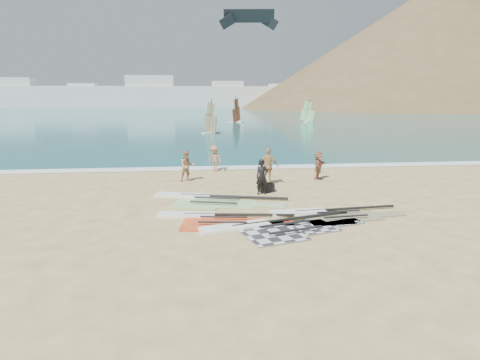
{
  "coord_description": "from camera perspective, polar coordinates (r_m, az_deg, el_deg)",
  "views": [
    {
      "loc": [
        -2.83,
        -12.08,
        4.41
      ],
      "look_at": [
        -1.06,
        4.0,
        1.0
      ],
      "focal_mm": 30.0,
      "sensor_mm": 36.0,
      "label": 1
    }
  ],
  "objects": [
    {
      "name": "rig_green",
      "position": [
        17.24,
        -4.78,
        -2.79
      ],
      "size": [
        5.78,
        3.02,
        0.2
      ],
      "rotation": [
        0.0,
        0.0,
        -0.26
      ],
      "color": "#4CAA1A",
      "rests_on": "ground"
    },
    {
      "name": "rig_orange",
      "position": [
        15.41,
        12.28,
        -4.81
      ],
      "size": [
        5.1,
        2.11,
        0.2
      ],
      "rotation": [
        0.0,
        0.0,
        0.09
      ],
      "color": "#FC5E28",
      "rests_on": "ground"
    },
    {
      "name": "beachgoer_back",
      "position": [
        20.25,
        4.03,
        1.97
      ],
      "size": [
        1.17,
        0.94,
        1.85
      ],
      "primitive_type": "imported",
      "rotation": [
        0.0,
        0.0,
        2.61
      ],
      "color": "tan",
      "rests_on": "ground"
    },
    {
      "name": "ground",
      "position": [
        13.17,
        6.55,
        -7.74
      ],
      "size": [
        300.0,
        300.0,
        0.0
      ],
      "primitive_type": "plane",
      "color": "tan",
      "rests_on": "ground"
    },
    {
      "name": "surf_line",
      "position": [
        24.94,
        0.33,
        1.71
      ],
      "size": [
        300.0,
        1.2,
        0.04
      ],
      "primitive_type": "cube",
      "color": "white",
      "rests_on": "ground"
    },
    {
      "name": "beachgoer_mid",
      "position": [
        23.79,
        -3.64,
        3.07
      ],
      "size": [
        1.13,
        1.07,
        1.54
      ],
      "primitive_type": "imported",
      "rotation": [
        0.0,
        0.0,
        -0.69
      ],
      "color": "#9E7152",
      "rests_on": "ground"
    },
    {
      "name": "sea",
      "position": [
        144.17,
        -5.23,
        10.09
      ],
      "size": [
        300.0,
        240.0,
        0.06
      ],
      "primitive_type": "cube",
      "color": "#0B4E4B",
      "rests_on": "ground"
    },
    {
      "name": "beachgoer_left",
      "position": [
        21.13,
        -7.53,
        1.98
      ],
      "size": [
        0.93,
        0.81,
        1.62
      ],
      "primitive_type": "imported",
      "rotation": [
        0.0,
        0.0,
        0.28
      ],
      "color": "tan",
      "rests_on": "ground"
    },
    {
      "name": "beachgoer_right",
      "position": [
        21.8,
        11.09,
        2.02
      ],
      "size": [
        1.15,
        1.41,
        1.51
      ],
      "primitive_type": "imported",
      "rotation": [
        0.0,
        0.0,
        0.98
      ],
      "color": "#9E694C",
      "rests_on": "ground"
    },
    {
      "name": "headland_main",
      "position": [
        167.09,
        25.79,
        9.22
      ],
      "size": [
        143.0,
        143.0,
        45.0
      ],
      "primitive_type": "cone",
      "color": "brown",
      "rests_on": "ground"
    },
    {
      "name": "rig_red",
      "position": [
        14.55,
        -4.0,
        -5.56
      ],
      "size": [
        5.06,
        2.33,
        0.2
      ],
      "rotation": [
        0.0,
        0.0,
        -0.14
      ],
      "color": "red",
      "rests_on": "ground"
    },
    {
      "name": "gear_bag_near",
      "position": [
        18.73,
        3.79,
        -1.11
      ],
      "size": [
        0.76,
        0.67,
        0.4
      ],
      "primitive_type": "cube",
      "rotation": [
        0.0,
        0.0,
        0.41
      ],
      "color": "black",
      "rests_on": "ground"
    },
    {
      "name": "rig_grey",
      "position": [
        13.64,
        4.54,
        -6.78
      ],
      "size": [
        5.85,
        3.15,
        0.2
      ],
      "rotation": [
        0.0,
        0.0,
        0.28
      ],
      "color": "#2A2A2C",
      "rests_on": "ground"
    },
    {
      "name": "kitesurf_kite",
      "position": [
        52.89,
        1.28,
        22.08
      ],
      "size": [
        7.38,
        1.55,
        2.41
      ],
      "rotation": [
        0.0,
        0.0,
        -0.12
      ],
      "color": "black",
      "rests_on": "ground"
    },
    {
      "name": "windsurfer_left",
      "position": [
        47.94,
        -4.21,
        8.05
      ],
      "size": [
        2.27,
        2.41,
        4.1
      ],
      "rotation": [
        0.0,
        0.0,
        0.53
      ],
      "color": "white",
      "rests_on": "ground"
    },
    {
      "name": "far_town",
      "position": [
        162.59,
        -11.06,
        11.71
      ],
      "size": [
        160.0,
        8.0,
        12.0
      ],
      "color": "white",
      "rests_on": "ground"
    },
    {
      "name": "person_wetsuit",
      "position": [
        18.12,
        3.15,
        0.42
      ],
      "size": [
        0.66,
        0.5,
        1.62
      ],
      "primitive_type": "imported",
      "rotation": [
        0.0,
        0.0,
        0.21
      ],
      "color": "black",
      "rests_on": "ground"
    },
    {
      "name": "windsurfer_centre",
      "position": [
        68.09,
        -0.53,
        9.27
      ],
      "size": [
        2.42,
        2.53,
        4.43
      ],
      "rotation": [
        0.0,
        0.0,
        -0.57
      ],
      "color": "white",
      "rests_on": "ground"
    },
    {
      "name": "windsurfer_right",
      "position": [
        69.82,
        9.55,
        9.07
      ],
      "size": [
        2.21,
        2.12,
        3.88
      ],
      "rotation": [
        0.0,
        0.0,
        0.99
      ],
      "color": "white",
      "rests_on": "ground"
    }
  ]
}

